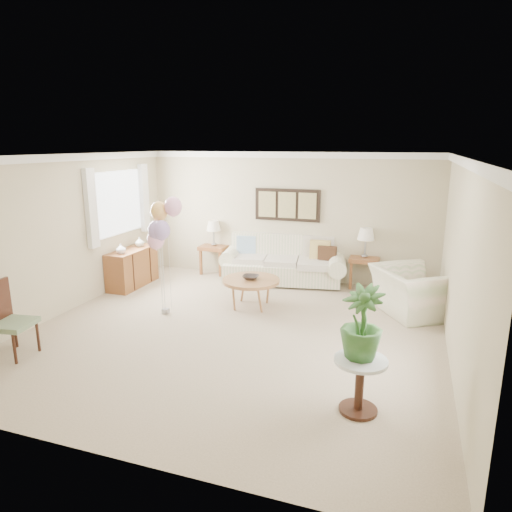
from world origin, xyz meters
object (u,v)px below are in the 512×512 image
(coffee_table, at_px, (251,281))
(armchair, at_px, (411,292))
(sofa, at_px, (283,264))
(accent_chair, at_px, (8,318))
(balloon_cluster, at_px, (161,224))

(coffee_table, relative_size, armchair, 0.83)
(sofa, relative_size, accent_chair, 2.68)
(sofa, height_order, armchair, sofa)
(sofa, xyz_separation_m, balloon_cluster, (-1.37, -2.40, 1.14))
(sofa, relative_size, coffee_table, 2.73)
(sofa, relative_size, armchair, 2.28)
(sofa, height_order, balloon_cluster, balloon_cluster)
(balloon_cluster, bearing_deg, armchair, 18.63)
(coffee_table, bearing_deg, accent_chair, -131.21)
(sofa, distance_m, balloon_cluster, 2.99)
(coffee_table, xyz_separation_m, armchair, (2.62, 0.54, -0.07))
(accent_chair, distance_m, balloon_cluster, 2.54)
(sofa, distance_m, armchair, 2.72)
(sofa, height_order, coffee_table, sofa)
(sofa, xyz_separation_m, armchair, (2.49, -1.09, 0.01))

